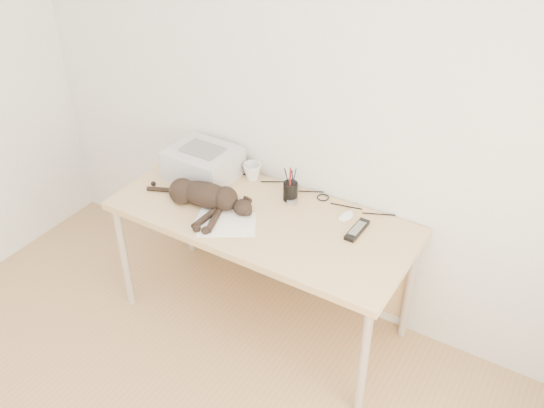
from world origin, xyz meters
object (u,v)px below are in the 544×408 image
Objects in this scene: cat at (202,196)px; pen_cup at (290,191)px; mug at (252,172)px; printer at (203,163)px; desk at (270,228)px; mouse at (346,214)px.

cat is 0.47m from pen_cup.
printer is at bearing -155.39° from mug.
cat is 0.38m from mug.
desk is 0.43m from mouse.
cat reaches higher than mug.
desk is at bearing -39.39° from mug.
mug reaches higher than mouse.
printer is (-0.49, 0.08, 0.22)m from desk.
mouse is at bearing 1.26° from pen_cup.
pen_cup is (0.54, 0.05, -0.03)m from printer.
desk is 4.22× the size of printer.
printer reaches higher than desk.
printer is 0.88m from mouse.
mouse is at bearing 18.78° from desk.
printer is 3.59× the size of mouse.
mug is 0.62m from mouse.
printer is 0.28m from mug.
mug is 0.53× the size of pen_cup.
pen_cup reaches higher than cat.
pen_cup is 1.88× the size of mouse.
cat is at bearing -141.48° from pen_cup.
mug is at bearing 67.82° from cat.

